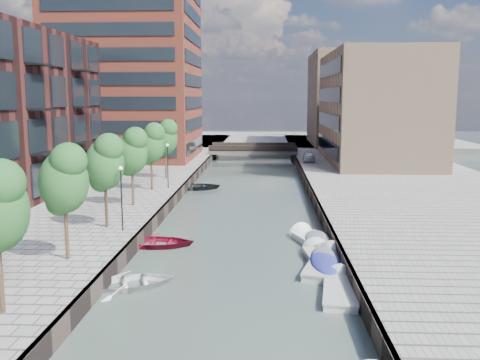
# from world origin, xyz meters

# --- Properties ---
(water) EXTENTS (300.00, 300.00, 0.00)m
(water) POSITION_xyz_m (0.00, 40.00, 0.00)
(water) COLOR #38473F
(water) RESTS_ON ground
(quay_right) EXTENTS (20.00, 140.00, 1.00)m
(quay_right) POSITION_xyz_m (16.00, 40.00, 0.50)
(quay_right) COLOR gray
(quay_right) RESTS_ON ground
(quay_wall_left) EXTENTS (0.25, 140.00, 1.00)m
(quay_wall_left) POSITION_xyz_m (-6.10, 40.00, 0.50)
(quay_wall_left) COLOR #332823
(quay_wall_left) RESTS_ON ground
(quay_wall_right) EXTENTS (0.25, 140.00, 1.00)m
(quay_wall_right) POSITION_xyz_m (6.10, 40.00, 0.50)
(quay_wall_right) COLOR #332823
(quay_wall_right) RESTS_ON ground
(far_closure) EXTENTS (80.00, 40.00, 1.00)m
(far_closure) POSITION_xyz_m (0.00, 100.00, 0.50)
(far_closure) COLOR gray
(far_closure) RESTS_ON ground
(tower) EXTENTS (18.00, 18.00, 30.00)m
(tower) POSITION_xyz_m (-17.00, 65.00, 16.00)
(tower) COLOR #953B2B
(tower) RESTS_ON quay_left
(tan_block_near) EXTENTS (12.00, 25.00, 14.00)m
(tan_block_near) POSITION_xyz_m (16.00, 62.00, 8.00)
(tan_block_near) COLOR tan
(tan_block_near) RESTS_ON quay_right
(tan_block_far) EXTENTS (12.00, 20.00, 16.00)m
(tan_block_far) POSITION_xyz_m (16.00, 88.00, 9.00)
(tan_block_far) COLOR tan
(tan_block_far) RESTS_ON quay_right
(bridge) EXTENTS (13.00, 6.00, 1.30)m
(bridge) POSITION_xyz_m (0.00, 72.00, 1.39)
(bridge) COLOR gray
(bridge) RESTS_ON ground
(tree_2) EXTENTS (2.50, 2.50, 5.95)m
(tree_2) POSITION_xyz_m (-8.50, 18.00, 5.31)
(tree_2) COLOR #382619
(tree_2) RESTS_ON quay_left
(tree_3) EXTENTS (2.50, 2.50, 5.95)m
(tree_3) POSITION_xyz_m (-8.50, 25.00, 5.31)
(tree_3) COLOR #382619
(tree_3) RESTS_ON quay_left
(tree_4) EXTENTS (2.50, 2.50, 5.95)m
(tree_4) POSITION_xyz_m (-8.50, 32.00, 5.31)
(tree_4) COLOR #382619
(tree_4) RESTS_ON quay_left
(tree_5) EXTENTS (2.50, 2.50, 5.95)m
(tree_5) POSITION_xyz_m (-8.50, 39.00, 5.31)
(tree_5) COLOR #382619
(tree_5) RESTS_ON quay_left
(tree_6) EXTENTS (2.50, 2.50, 5.95)m
(tree_6) POSITION_xyz_m (-8.50, 46.00, 5.31)
(tree_6) COLOR #382619
(tree_6) RESTS_ON quay_left
(lamp_1) EXTENTS (0.24, 0.24, 4.12)m
(lamp_1) POSITION_xyz_m (-7.20, 24.00, 3.51)
(lamp_1) COLOR black
(lamp_1) RESTS_ON quay_left
(lamp_2) EXTENTS (0.24, 0.24, 4.12)m
(lamp_2) POSITION_xyz_m (-7.20, 40.00, 3.51)
(lamp_2) COLOR black
(lamp_2) RESTS_ON quay_left
(sloop_2) EXTENTS (4.77, 3.45, 0.98)m
(sloop_2) POSITION_xyz_m (-5.03, 24.06, 0.00)
(sloop_2) COLOR maroon
(sloop_2) RESTS_ON ground
(sloop_3) EXTENTS (5.37, 4.67, 0.93)m
(sloop_3) POSITION_xyz_m (-4.88, 16.64, 0.00)
(sloop_3) COLOR white
(sloop_3) RESTS_ON ground
(sloop_4) EXTENTS (5.68, 4.47, 1.06)m
(sloop_4) POSITION_xyz_m (-5.31, 45.15, 0.00)
(sloop_4) COLOR black
(sloop_4) RESTS_ON ground
(motorboat_1) EXTENTS (2.30, 5.16, 1.66)m
(motorboat_1) POSITION_xyz_m (5.15, 21.10, 0.20)
(motorboat_1) COLOR #B1B1AF
(motorboat_1) RESTS_ON ground
(motorboat_2) EXTENTS (2.13, 4.72, 1.52)m
(motorboat_2) POSITION_xyz_m (5.48, 16.51, 0.09)
(motorboat_2) COLOR #B6B5B4
(motorboat_2) RESTS_ON ground
(motorboat_3) EXTENTS (3.07, 5.46, 1.73)m
(motorboat_3) POSITION_xyz_m (5.24, 20.24, 0.21)
(motorboat_3) COLOR #ADADAB
(motorboat_3) RESTS_ON ground
(motorboat_4) EXTENTS (3.29, 5.32, 1.68)m
(motorboat_4) POSITION_xyz_m (5.00, 25.03, 0.20)
(motorboat_4) COLOR white
(motorboat_4) RESTS_ON ground
(car) EXTENTS (1.70, 3.90, 1.31)m
(car) POSITION_xyz_m (7.50, 61.14, 1.65)
(car) COLOR silver
(car) RESTS_ON quay_right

